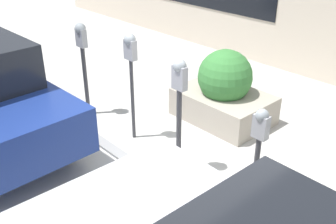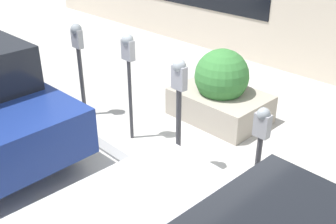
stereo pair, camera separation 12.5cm
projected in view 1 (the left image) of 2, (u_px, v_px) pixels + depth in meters
The scene contains 7 objects.
ground_plane at pixel (162, 179), 4.91m from camera, with size 40.00×40.00×0.00m, color beige.
curb_strip at pixel (157, 180), 4.86m from camera, with size 19.00×0.16×0.04m.
parking_meter_second at pixel (259, 142), 3.96m from camera, with size 0.16×0.14×1.28m.
parking_meter_middle at pixel (179, 94), 4.61m from camera, with size 0.19×0.16×1.50m.
parking_meter_fourth at pixel (131, 60), 5.28m from camera, with size 0.19×0.16×1.56m.
parking_meter_farthest at pixel (82, 50), 6.01m from camera, with size 0.20×0.17×1.51m.
planter_box at pixel (224, 92), 6.14m from camera, with size 1.45×1.02×1.15m.
Camera 1 is at (-2.99, 2.64, 2.98)m, focal length 42.00 mm.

